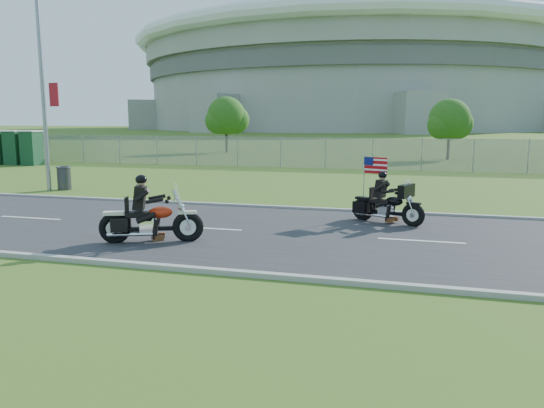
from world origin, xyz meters
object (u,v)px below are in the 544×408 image
(porta_toilet_a, at_px, (32,149))
(motorcycle_follow, at_px, (387,206))
(trash_can, at_px, (64,178))
(streetlight, at_px, (45,61))
(porta_toilet_b, at_px, (15,148))
(motorcycle_lead, at_px, (150,222))

(porta_toilet_a, xyz_separation_m, motorcycle_follow, (24.99, -14.73, -0.60))
(porta_toilet_a, distance_m, trash_can, 14.89)
(porta_toilet_a, bearing_deg, streetlight, -47.09)
(porta_toilet_b, bearing_deg, trash_can, -41.67)
(streetlight, xyz_separation_m, motorcycle_lead, (9.28, -8.17, -5.08))
(porta_toilet_b, xyz_separation_m, motorcycle_follow, (26.39, -14.73, -0.60))
(porta_toilet_b, height_order, trash_can, porta_toilet_b)
(streetlight, distance_m, trash_can, 5.15)
(porta_toilet_b, distance_m, motorcycle_lead, 28.07)
(motorcycle_lead, xyz_separation_m, trash_can, (-8.82, 8.39, -0.05))
(streetlight, distance_m, motorcycle_follow, 16.30)
(porta_toilet_b, height_order, motorcycle_follow, porta_toilet_b)
(porta_toilet_b, bearing_deg, motorcycle_follow, -29.17)
(motorcycle_follow, bearing_deg, porta_toilet_a, 171.89)
(streetlight, bearing_deg, motorcycle_lead, -41.38)
(porta_toilet_a, relative_size, trash_can, 2.24)
(porta_toilet_a, bearing_deg, porta_toilet_b, 180.00)
(porta_toilet_a, height_order, motorcycle_lead, porta_toilet_a)
(motorcycle_lead, distance_m, trash_can, 12.17)
(porta_toilet_b, xyz_separation_m, motorcycle_lead, (20.69, -18.95, -0.59))
(porta_toilet_a, height_order, trash_can, porta_toilet_a)
(trash_can, bearing_deg, streetlight, -154.89)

